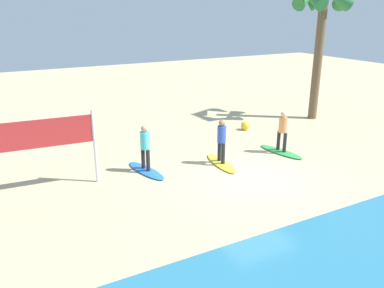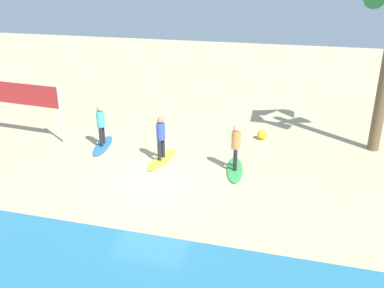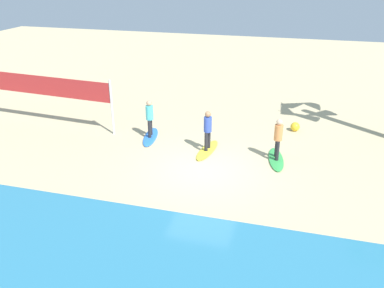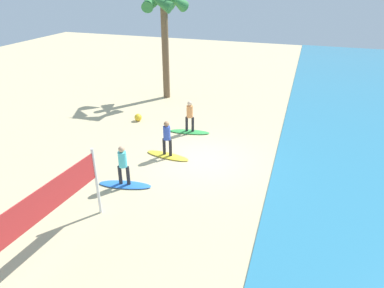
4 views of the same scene
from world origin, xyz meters
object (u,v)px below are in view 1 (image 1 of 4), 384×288
surfer_green (283,128)px  palm_tree (323,10)px  surfboard_yellow (221,163)px  surfer_yellow (222,138)px  beach_ball (245,126)px  surfer_blue (145,144)px  surfboard_green (281,152)px  surfboard_blue (146,170)px

surfer_green → palm_tree: bearing=-146.1°
surfer_green → surfboard_yellow: (2.80, -0.11, -0.99)m
surfer_yellow → beach_ball: (-3.39, -3.18, -0.83)m
surfer_green → surfboard_yellow: 2.97m
palm_tree → surfer_blue: bearing=13.7°
surfer_green → surfboard_green: bearing=0.0°
palm_tree → beach_ball: 6.84m
surfboard_green → surfboard_blue: bearing=-107.5°
surfboard_yellow → beach_ball: beach_ball is taller
surfboard_green → surfboard_yellow: size_ratio=1.00×
surfboard_green → surfer_yellow: bearing=-101.7°
surfer_yellow → surfboard_blue: size_ratio=0.78×
surfer_green → surfboard_blue: surfer_green is taller
beach_ball → surfboard_green: bearing=79.8°
surfboard_blue → surfer_yellow: bearing=65.3°
surfer_blue → surfboard_blue: bearing=0.0°
surfer_blue → beach_ball: bearing=-157.8°
surfboard_blue → surfboard_green: bearing=71.0°
surfboard_yellow → surfer_yellow: size_ratio=1.28×
surfer_green → surfboard_yellow: surfer_green is taller
surfer_green → surfer_yellow: bearing=-2.2°
surfboard_green → surfer_yellow: surfer_yellow is taller
surfboard_blue → surfer_blue: (-0.00, 0.00, 0.99)m
beach_ball → surfboard_blue: bearing=22.2°
surfboard_yellow → palm_tree: size_ratio=0.31×
surfer_blue → palm_tree: bearing=-166.3°
surfer_yellow → palm_tree: palm_tree is taller
surfboard_yellow → surfer_blue: surfer_blue is taller
surfer_blue → beach_ball: size_ratio=3.92×
surfboard_green → palm_tree: size_ratio=0.31×
surfer_yellow → beach_ball: bearing=-136.8°
surfboard_blue → surfer_blue: bearing=79.1°
surfboard_green → surfer_green: size_ratio=1.28×
surfboard_blue → beach_ball: bearing=101.3°
surfboard_green → palm_tree: bearing=114.4°
surfboard_blue → beach_ball: (-6.13, -2.50, 0.16)m
surfer_green → palm_tree: (-4.99, -3.35, 4.41)m
surfer_blue → palm_tree: palm_tree is taller
surfer_yellow → surfer_blue: 2.83m
surfboard_green → palm_tree: 8.08m
surfer_green → beach_ball: size_ratio=3.92×
surfboard_blue → palm_tree: bearing=92.8°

